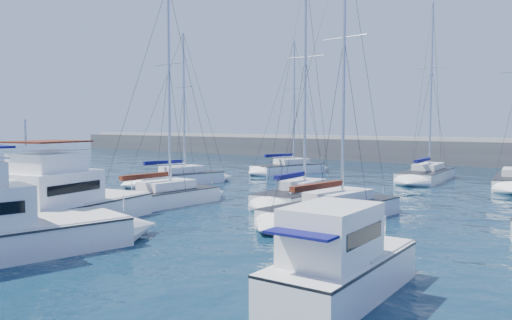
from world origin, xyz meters
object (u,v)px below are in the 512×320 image
Objects in this scene: motor_yacht_port_outer at (26,194)px; motor_yacht_port_inner at (63,203)px; sailboat_back_b at (427,175)px; sailboat_mid_c at (299,196)px; motor_yacht_stbd_outer at (339,266)px; sailboat_back_a at (288,168)px; sailboat_mid_b at (161,197)px; sailboat_mid_d at (333,210)px; sailboat_mid_a at (177,178)px.

motor_yacht_port_inner is (5.96, -1.07, 0.19)m from motor_yacht_port_outer.
sailboat_mid_c is at bearing -100.00° from sailboat_back_b.
motor_yacht_port_inner is 14.12m from sailboat_mid_c.
sailboat_back_a reaches higher than motor_yacht_stbd_outer.
sailboat_back_a is at bearing 105.77° from sailboat_mid_b.
sailboat_mid_b reaches higher than motor_yacht_port_outer.
sailboat_mid_b is 25.77m from sailboat_back_b.
sailboat_mid_d is at bearing 43.19° from motor_yacht_port_outer.
sailboat_mid_d is at bearing 32.33° from motor_yacht_port_inner.
sailboat_mid_c reaches higher than motor_yacht_port_inner.
sailboat_mid_c is at bearing 41.58° from sailboat_mid_b.
sailboat_mid_a is at bearing 115.49° from motor_yacht_port_outer.
sailboat_back_b reaches higher than sailboat_mid_d.
motor_yacht_port_outer is at bearing -146.03° from sailboat_mid_d.
sailboat_mid_a is 22.52m from sailboat_back_b.
sailboat_mid_d is 1.10× the size of sailboat_back_a.
motor_yacht_stbd_outer is 0.45× the size of sailboat_mid_b.
motor_yacht_port_outer is at bearing -67.91° from sailboat_mid_a.
sailboat_mid_d is at bearing -41.39° from sailboat_mid_c.
motor_yacht_port_outer is 14.85m from sailboat_mid_a.
motor_yacht_port_outer is 16.49m from sailboat_mid_c.
sailboat_mid_d reaches higher than motor_yacht_stbd_outer.
sailboat_back_b reaches higher than motor_yacht_port_inner.
sailboat_back_b is at bearing 56.78° from sailboat_mid_a.
sailboat_back_a is 0.85× the size of sailboat_back_b.
sailboat_mid_b is 1.00× the size of sailboat_back_a.
sailboat_back_b is at bearing 65.15° from motor_yacht_port_inner.
sailboat_mid_c is (5.39, 13.03, -0.59)m from motor_yacht_port_inner.
sailboat_back_a is at bearing 122.12° from sailboat_mid_c.
sailboat_mid_b is at bearing 66.69° from motor_yacht_port_outer.
motor_yacht_port_inner is 32.58m from sailboat_back_b.
motor_yacht_port_inner is at bearing -108.03° from sailboat_back_b.
sailboat_mid_a reaches higher than motor_yacht_port_outer.
sailboat_mid_c is 0.96× the size of sailboat_mid_d.
sailboat_mid_c is 5.34m from sailboat_mid_d.
motor_yacht_port_outer is 0.44× the size of sailboat_back_a.
sailboat_mid_b reaches higher than motor_yacht_port_inner.
sailboat_back_b reaches higher than sailboat_mid_c.
sailboat_mid_a reaches higher than motor_yacht_port_inner.
motor_yacht_port_inner is 30.27m from sailboat_back_a.
motor_yacht_stbd_outer is (21.92, -1.59, 0.00)m from motor_yacht_port_outer.
sailboat_back_a is at bearing 123.64° from motor_yacht_stbd_outer.
sailboat_mid_b is at bearing -162.29° from sailboat_mid_d.
sailboat_mid_c is 0.90× the size of sailboat_back_b.
motor_yacht_port_inner is at bearing -79.83° from sailboat_mid_b.
motor_yacht_port_inner is at bearing -49.72° from sailboat_mid_a.
sailboat_mid_a is (-8.96, 15.61, -0.63)m from motor_yacht_port_inner.
motor_yacht_port_inner is 13.86m from sailboat_mid_d.
motor_yacht_port_outer is at bearing -72.37° from sailboat_back_a.
motor_yacht_port_outer is 0.38× the size of sailboat_back_b.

